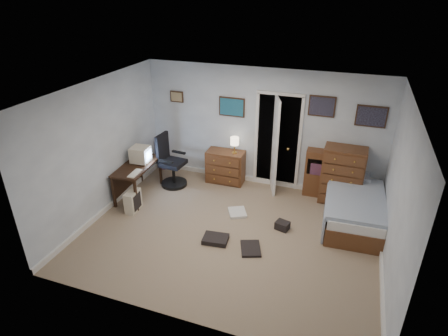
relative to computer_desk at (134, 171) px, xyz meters
The scene contains 15 objects.
floor 2.43m from the computer_desk, 15.28° to the right, with size 5.00×4.00×0.02m, color gray.
computer_desk is the anchor object (origin of this frame).
crt_monitor 0.38m from the computer_desk, 56.28° to the left, with size 0.37×0.35×0.33m.
keyboard 0.46m from the computer_desk, 52.80° to the right, with size 0.14×0.37×0.02m, color beige.
pc_tower 0.69m from the computer_desk, 62.53° to the right, with size 0.21×0.39×0.41m.
office_chair 0.81m from the computer_desk, 51.28° to the left, with size 0.60×0.60×1.15m.
media_stack 1.28m from the computer_desk, 91.73° to the left, with size 0.15×0.15×0.75m, color maroon.
low_dresser 1.95m from the computer_desk, 36.30° to the left, with size 0.81×0.40×0.72m, color brown.
table_lamp 2.16m from the computer_desk, 33.08° to the left, with size 0.19×0.19×0.35m.
doorway 3.14m from the computer_desk, 32.09° to the left, with size 0.96×1.12×2.05m.
tall_dresser 4.15m from the computer_desk, 15.76° to the left, with size 0.79×0.46×1.16m, color brown.
headboard_bookcase 4.00m from the computer_desk, 18.00° to the left, with size 1.11×0.31×0.99m.
bed 4.30m from the computer_desk, ahead, with size 1.09×1.91×0.61m.
wall_posters 3.38m from the computer_desk, 25.41° to the left, with size 4.38×0.04×0.60m.
floor_clutter 2.59m from the computer_desk, 13.10° to the right, with size 1.36×1.43×0.15m.
Camera 1 is at (1.69, -5.11, 3.96)m, focal length 30.00 mm.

